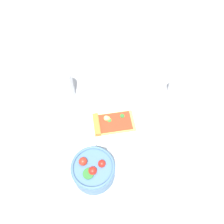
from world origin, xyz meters
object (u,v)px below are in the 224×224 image
Objects in this scene: pizza_slice_main at (110,123)px; pepper_shaker at (173,86)px; plate at (112,116)px; salad_bowl at (94,170)px; soda_glass at (64,85)px.

pepper_shaker is at bearing 118.98° from pizza_slice_main.
pizza_slice_main is at bearing -16.43° from plate.
pepper_shaker is (-0.30, 0.30, -0.00)m from salad_bowl.
plate is 1.91× the size of salad_bowl.
pizza_slice_main is 0.28m from pepper_shaker.
pizza_slice_main is 0.22m from soda_glass.
soda_glass reaches higher than pepper_shaker.
salad_bowl is at bearing -19.31° from plate.
pizza_slice_main is 1.15× the size of salad_bowl.
plate is 1.67× the size of pizza_slice_main.
pizza_slice_main is 0.18m from salad_bowl.
plate is 0.21m from salad_bowl.
salad_bowl reaches higher than plate.
plate is 0.26m from pepper_shaker.
plate is at bearing 56.03° from soda_glass.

